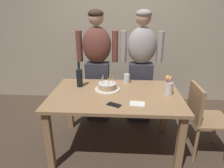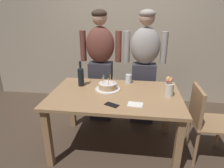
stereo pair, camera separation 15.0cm
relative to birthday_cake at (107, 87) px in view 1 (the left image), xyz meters
name	(u,v)px [view 1 (the left image)]	position (x,y,z in m)	size (l,w,h in m)	color
ground_plane	(115,146)	(0.10, -0.11, -0.78)	(10.00, 10.00, 0.00)	#47382B
back_wall	(119,31)	(0.10, 1.44, 0.52)	(5.20, 0.10, 2.60)	tan
dining_table	(115,101)	(0.10, -0.11, -0.14)	(1.50, 0.96, 0.74)	#A37A51
birthday_cake	(107,87)	(0.00, 0.00, 0.00)	(0.30, 0.30, 0.17)	white
water_glass_near	(127,78)	(0.24, 0.26, 0.02)	(0.08, 0.08, 0.12)	silver
wine_bottle	(79,77)	(-0.35, 0.09, 0.09)	(0.08, 0.08, 0.32)	black
cell_phone	(114,105)	(0.10, -0.41, -0.03)	(0.14, 0.07, 0.01)	black
napkin_stack	(137,104)	(0.34, -0.37, -0.03)	(0.15, 0.11, 0.01)	white
flower_vase	(169,86)	(0.71, -0.10, 0.06)	(0.10, 0.10, 0.23)	silver
person_man_bearded	(97,66)	(-0.19, 0.59, 0.10)	(0.61, 0.27, 1.66)	#33333D
person_woman_cardigan	(141,66)	(0.45, 0.59, 0.10)	(0.61, 0.27, 1.66)	#33333D
dining_chair	(202,115)	(1.11, -0.15, -0.26)	(0.42, 0.42, 0.87)	#A37A51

